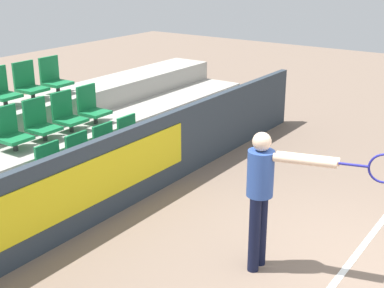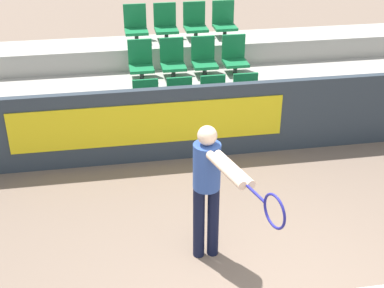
# 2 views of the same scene
# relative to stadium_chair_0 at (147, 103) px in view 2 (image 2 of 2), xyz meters

# --- Properties ---
(barrier_wall) EXTENTS (9.94, 0.14, 1.15)m
(barrier_wall) POSITION_rel_stadium_chair_0_xyz_m (0.78, -0.64, -0.09)
(barrier_wall) COLOR #2D3842
(barrier_wall) RESTS_ON ground
(bleacher_tier_front) EXTENTS (9.54, 0.87, 0.38)m
(bleacher_tier_front) POSITION_rel_stadium_chair_0_xyz_m (0.81, -0.12, -0.47)
(bleacher_tier_front) COLOR #ADA89E
(bleacher_tier_front) RESTS_ON ground
(bleacher_tier_middle) EXTENTS (9.54, 0.87, 0.77)m
(bleacher_tier_middle) POSITION_rel_stadium_chair_0_xyz_m (0.81, 0.75, -0.28)
(bleacher_tier_middle) COLOR #ADA89E
(bleacher_tier_middle) RESTS_ON ground
(bleacher_tier_back) EXTENTS (9.54, 0.87, 1.15)m
(bleacher_tier_back) POSITION_rel_stadium_chair_0_xyz_m (0.81, 1.61, -0.09)
(bleacher_tier_back) COLOR #ADA89E
(bleacher_tier_back) RESTS_ON ground
(stadium_chair_0) EXTENTS (0.40, 0.41, 0.63)m
(stadium_chair_0) POSITION_rel_stadium_chair_0_xyz_m (0.00, 0.00, 0.00)
(stadium_chair_0) COLOR #333333
(stadium_chair_0) RESTS_ON bleacher_tier_front
(stadium_chair_1) EXTENTS (0.40, 0.41, 0.63)m
(stadium_chair_1) POSITION_rel_stadium_chair_0_xyz_m (0.54, 0.00, 0.00)
(stadium_chair_1) COLOR #333333
(stadium_chair_1) RESTS_ON bleacher_tier_front
(stadium_chair_2) EXTENTS (0.40, 0.41, 0.63)m
(stadium_chair_2) POSITION_rel_stadium_chair_0_xyz_m (1.08, 0.00, 0.00)
(stadium_chair_2) COLOR #333333
(stadium_chair_2) RESTS_ON bleacher_tier_front
(stadium_chair_3) EXTENTS (0.40, 0.41, 0.63)m
(stadium_chair_3) POSITION_rel_stadium_chair_0_xyz_m (1.62, 0.00, 0.00)
(stadium_chair_3) COLOR #333333
(stadium_chair_3) RESTS_ON bleacher_tier_front
(stadium_chair_4) EXTENTS (0.40, 0.41, 0.63)m
(stadium_chair_4) POSITION_rel_stadium_chair_0_xyz_m (0.00, 0.87, 0.38)
(stadium_chair_4) COLOR #333333
(stadium_chair_4) RESTS_ON bleacher_tier_middle
(stadium_chair_5) EXTENTS (0.40, 0.41, 0.63)m
(stadium_chair_5) POSITION_rel_stadium_chair_0_xyz_m (0.54, 0.87, 0.38)
(stadium_chair_5) COLOR #333333
(stadium_chair_5) RESTS_ON bleacher_tier_middle
(stadium_chair_6) EXTENTS (0.40, 0.41, 0.63)m
(stadium_chair_6) POSITION_rel_stadium_chair_0_xyz_m (1.08, 0.87, 0.38)
(stadium_chair_6) COLOR #333333
(stadium_chair_6) RESTS_ON bleacher_tier_middle
(stadium_chair_7) EXTENTS (0.40, 0.41, 0.63)m
(stadium_chair_7) POSITION_rel_stadium_chair_0_xyz_m (1.62, 0.87, 0.38)
(stadium_chair_7) COLOR #333333
(stadium_chair_7) RESTS_ON bleacher_tier_middle
(stadium_chair_8) EXTENTS (0.40, 0.41, 0.63)m
(stadium_chair_8) POSITION_rel_stadium_chair_0_xyz_m (0.00, 1.74, 0.77)
(stadium_chair_8) COLOR #333333
(stadium_chair_8) RESTS_ON bleacher_tier_back
(stadium_chair_9) EXTENTS (0.40, 0.41, 0.63)m
(stadium_chair_9) POSITION_rel_stadium_chair_0_xyz_m (0.54, 1.74, 0.77)
(stadium_chair_9) COLOR #333333
(stadium_chair_9) RESTS_ON bleacher_tier_back
(stadium_chair_10) EXTENTS (0.40, 0.41, 0.63)m
(stadium_chair_10) POSITION_rel_stadium_chair_0_xyz_m (1.08, 1.74, 0.77)
(stadium_chair_10) COLOR #333333
(stadium_chair_10) RESTS_ON bleacher_tier_back
(stadium_chair_11) EXTENTS (0.40, 0.41, 0.63)m
(stadium_chair_11) POSITION_rel_stadium_chair_0_xyz_m (1.62, 1.74, 0.77)
(stadium_chair_11) COLOR #333333
(stadium_chair_11) RESTS_ON bleacher_tier_back
(tennis_player) EXTENTS (0.55, 1.51, 1.64)m
(tennis_player) POSITION_rel_stadium_chair_0_xyz_m (0.40, -3.02, 0.35)
(tennis_player) COLOR black
(tennis_player) RESTS_ON ground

